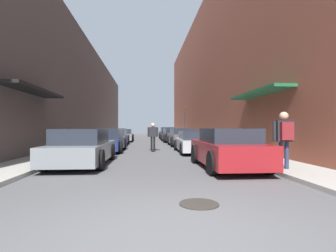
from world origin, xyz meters
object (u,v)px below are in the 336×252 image
Objects in this scene: manhole_cover at (199,204)px; pedestrian at (284,133)px; parked_car_left_1 at (107,141)px; parked_car_right_2 at (183,137)px; parked_car_right_4 at (168,133)px; parked_car_left_2 at (114,137)px; parked_car_left_3 at (123,135)px; parked_car_right_0 at (227,149)px; parked_car_right_3 at (173,135)px; parked_car_left_0 at (83,148)px; skateboarder at (153,134)px; traffic_light at (185,119)px; parked_car_right_1 at (195,142)px.

pedestrian is (3.19, 2.91, 1.18)m from manhole_cover.
pedestrian is (6.28, -7.45, 0.58)m from parked_car_left_1.
pedestrian is at bearing -83.19° from parked_car_right_2.
parked_car_left_1 is 15.66m from parked_car_right_4.
pedestrian is (6.44, -12.29, 0.56)m from parked_car_left_2.
parked_car_right_0 is at bearing -73.96° from parked_car_left_3.
parked_car_right_2 is 5.38m from parked_car_right_3.
parked_car_left_0 is at bearing -103.41° from parked_car_right_4.
parked_car_right_4 is (-0.16, 21.38, 0.01)m from parked_car_right_0.
skateboarder is at bearing -60.22° from parked_car_left_2.
traffic_light is (1.43, 18.55, 1.53)m from parked_car_right_0.
parked_car_left_3 is at bearing -135.08° from parked_car_right_4.
parked_car_right_4 is 15.05m from skateboarder.
parked_car_left_1 is 0.92× the size of parked_car_right_3.
parked_car_left_3 is 10.57m from skateboarder.
parked_car_right_0 is at bearing -89.71° from parked_car_right_3.
parked_car_right_1 is at bearing -96.42° from traffic_light.
pedestrian reaches higher than skateboarder.
parked_car_right_3 reaches higher than parked_car_right_1.
parked_car_right_3 is 9.71m from skateboarder.
parked_car_right_3 is (4.89, 14.73, -0.00)m from parked_car_left_0.
parked_car_left_2 is 6.79m from parked_car_right_3.
parked_car_right_4 is at bearing 91.07° from parked_car_right_2.
parked_car_left_1 is at bearing -107.43° from parked_car_right_4.
parked_car_left_2 is at bearing -115.67° from parked_car_right_4.
parked_car_left_0 is 10.61m from parked_car_right_2.
skateboarder is (-2.11, -14.90, 0.33)m from parked_car_right_4.
parked_car_left_1 is 6.40m from parked_car_right_2.
parked_car_right_1 is 9.50m from manhole_cover.
parked_car_left_1 is 2.67× the size of skateboarder.
parked_car_left_1 is 1.04× the size of parked_car_right_0.
parked_car_right_4 reaches higher than manhole_cover.
parked_car_right_4 reaches higher than parked_car_right_0.
parked_car_right_2 is 0.98× the size of parked_car_right_4.
skateboarder reaches higher than parked_car_right_4.
parked_car_right_2 is at bearing -8.06° from parked_car_left_2.
parked_car_right_3 reaches higher than parked_car_right_2.
parked_car_left_3 is at bearing 128.19° from parked_car_right_2.
skateboarder is at bearing -107.07° from traffic_light.
parked_car_left_2 is at bearing -92.10° from parked_car_left_3.
parked_car_right_0 is at bearing -13.67° from parked_car_left_0.
parked_car_right_1 is at bearing 79.57° from manhole_cover.
traffic_light is (6.25, 1.81, 1.59)m from parked_car_left_3.
parked_car_right_4 reaches higher than parked_car_right_1.
parked_car_right_4 is (-0.20, 10.82, 0.02)m from parked_car_right_2.
manhole_cover is (-1.76, -3.92, -0.64)m from parked_car_right_0.
parked_car_right_1 is (-0.05, 5.41, -0.08)m from parked_car_right_0.
skateboarder reaches higher than parked_car_left_1.
skateboarder is at bearing -103.05° from parked_car_right_3.
traffic_light reaches higher than parked_car_right_2.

